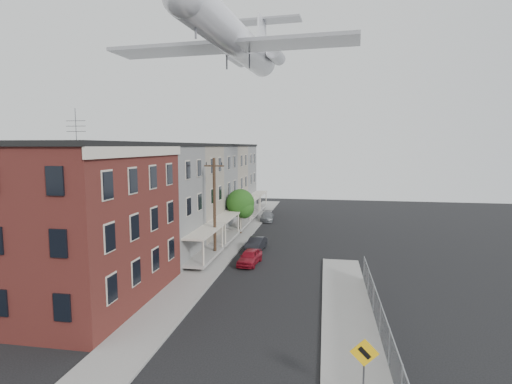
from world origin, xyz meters
The scene contains 19 objects.
ground centered at (0.00, 0.00, 0.00)m, with size 120.00×120.00×0.00m, color black.
sidewalk_left centered at (-5.50, 24.00, 0.06)m, with size 3.00×62.00×0.12m, color gray.
sidewalk_right centered at (5.50, 6.00, 0.06)m, with size 3.00×26.00×0.12m, color gray.
curb_left centered at (-4.05, 24.00, 0.07)m, with size 0.15×62.00×0.14m, color gray.
curb_right centered at (4.05, 6.00, 0.07)m, with size 0.15×26.00×0.14m, color gray.
corner_building centered at (-12.00, 7.00, 5.16)m, with size 10.31×12.30×12.15m.
row_house_a centered at (-11.96, 16.50, 5.13)m, with size 11.98×7.00×10.30m.
row_house_b centered at (-11.96, 23.50, 5.13)m, with size 11.98×7.00×10.30m.
row_house_c centered at (-11.96, 30.50, 5.13)m, with size 11.98×7.00×10.30m.
row_house_d centered at (-11.96, 37.50, 5.13)m, with size 11.98×7.00×10.30m.
row_house_e centered at (-11.96, 44.50, 5.13)m, with size 11.98×7.00×10.30m.
chainlink_fence centered at (7.00, 5.00, 1.00)m, with size 0.06×18.06×1.90m.
warning_sign centered at (5.60, -1.03, 1.88)m, with size 1.10×0.11×2.80m.
utility_pole centered at (-5.60, 18.00, 4.67)m, with size 1.80×0.26×9.00m.
street_tree centered at (-5.27, 27.92, 3.45)m, with size 3.22×3.20×5.20m.
car_near centered at (-2.18, 16.69, 0.64)m, with size 1.51×3.76×1.28m, color maroon.
car_mid centered at (-2.42, 21.19, 0.63)m, with size 1.34×3.85×1.27m, color black.
car_far centered at (-3.60, 36.73, 0.59)m, with size 1.66×4.09×1.19m, color slate.
airplane centered at (-4.70, 23.45, 20.19)m, with size 23.58×26.92×7.78m.
Camera 1 is at (3.99, -15.81, 10.02)m, focal length 28.00 mm.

